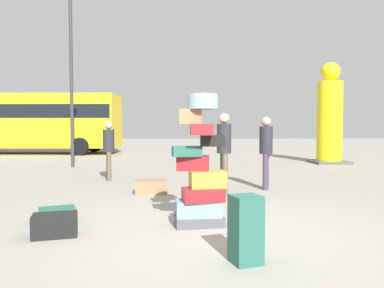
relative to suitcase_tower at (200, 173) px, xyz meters
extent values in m
plane|color=gray|center=(0.16, -0.32, -0.77)|extent=(80.00, 80.00, 0.00)
cube|color=#4C4C51|center=(-0.02, 0.02, -0.70)|extent=(0.73, 0.48, 0.14)
cube|color=gray|center=(-0.02, 0.02, -0.51)|extent=(0.67, 0.41, 0.23)
cube|color=maroon|center=(0.04, -0.03, -0.30)|extent=(0.62, 0.41, 0.19)
cube|color=#B28C33|center=(0.11, 0.01, -0.09)|extent=(0.54, 0.35, 0.24)
cube|color=maroon|center=(-0.10, 0.10, 0.14)|extent=(0.50, 0.33, 0.21)
cube|color=#26594C|center=(-0.19, 0.02, 0.32)|extent=(0.44, 0.29, 0.15)
cube|color=black|center=(0.18, -0.04, 0.47)|extent=(0.36, 0.22, 0.16)
cube|color=maroon|center=(0.01, -0.24, 0.63)|extent=(0.32, 0.19, 0.15)
cube|color=olive|center=(-0.14, -0.03, 0.82)|extent=(0.32, 0.19, 0.21)
cylinder|color=gray|center=(0.03, -0.02, 1.03)|extent=(0.44, 0.44, 0.21)
cube|color=#26594C|center=(0.37, -1.48, -0.41)|extent=(0.36, 0.36, 0.72)
cube|color=olive|center=(-0.86, 2.63, -0.62)|extent=(0.70, 0.41, 0.29)
cube|color=black|center=(-1.94, -0.40, -0.62)|extent=(0.63, 0.48, 0.29)
cube|color=#26594C|center=(-2.12, 0.25, -0.65)|extent=(0.59, 0.47, 0.24)
cylinder|color=brown|center=(0.68, 2.50, -0.32)|extent=(0.12, 0.12, 0.89)
cylinder|color=brown|center=(0.69, 2.28, -0.32)|extent=(0.12, 0.12, 0.89)
cylinder|color=#26262D|center=(0.69, 2.39, 0.43)|extent=(0.30, 0.30, 0.61)
sphere|color=tan|center=(0.69, 2.39, 0.85)|extent=(0.22, 0.22, 0.22)
cylinder|color=#3F334C|center=(1.79, 3.15, -0.36)|extent=(0.12, 0.12, 0.82)
cylinder|color=#3F334C|center=(1.71, 2.95, -0.36)|extent=(0.12, 0.12, 0.82)
cylinder|color=#26262D|center=(1.75, 3.05, 0.37)|extent=(0.30, 0.30, 0.63)
sphere|color=tan|center=(1.75, 3.05, 0.79)|extent=(0.22, 0.22, 0.22)
cylinder|color=brown|center=(-2.13, 4.77, -0.38)|extent=(0.12, 0.12, 0.78)
cylinder|color=brown|center=(-2.08, 4.56, -0.38)|extent=(0.12, 0.12, 0.78)
cylinder|color=#26262D|center=(-2.10, 4.67, 0.31)|extent=(0.30, 0.30, 0.59)
sphere|color=tan|center=(-2.10, 4.67, 0.71)|extent=(0.22, 0.22, 0.22)
cylinder|color=yellow|center=(5.81, 8.94, 0.84)|extent=(0.97, 0.97, 3.22)
sphere|color=yellow|center=(5.81, 8.94, 2.83)|extent=(0.75, 0.75, 0.75)
cube|color=#4C4C4C|center=(5.81, 8.94, -0.72)|extent=(1.35, 1.35, 0.10)
cube|color=yellow|center=(-7.94, 15.00, 0.98)|extent=(9.38, 3.18, 2.80)
cube|color=black|center=(-7.94, 15.00, 1.47)|extent=(9.19, 3.19, 0.70)
cylinder|color=black|center=(-4.86, 16.03, -0.32)|extent=(0.92, 0.32, 0.90)
cylinder|color=black|center=(-5.05, 13.53, -0.32)|extent=(0.92, 0.32, 0.90)
cylinder|color=#333338|center=(-3.96, 8.05, 2.47)|extent=(0.12, 0.12, 6.48)
camera|label=1|loc=(-0.40, -5.26, 0.67)|focal=34.38mm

